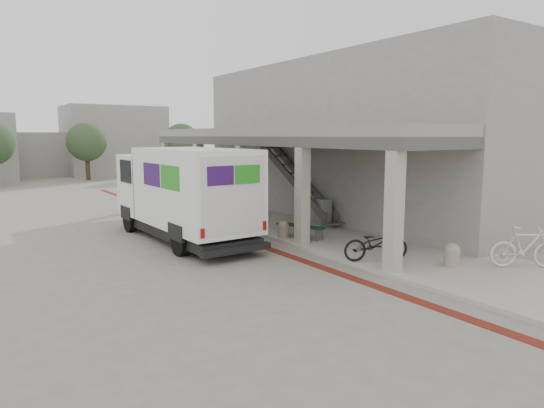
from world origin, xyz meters
TOP-DOWN VIEW (x-y plane):
  - ground at (0.00, 0.00)m, footprint 120.00×120.00m
  - bike_lane_stripe at (1.00, 2.00)m, footprint 0.35×40.00m
  - sidewalk at (4.00, 0.00)m, footprint 4.40×28.00m
  - transit_building at (6.83, 4.50)m, footprint 7.60×17.00m
  - distant_backdrop at (-2.84, 35.89)m, footprint 28.00×10.00m
  - tree_mid at (2.00, 30.00)m, footprint 3.20×3.20m
  - tree_right at (10.00, 29.00)m, footprint 3.20×3.20m
  - fedex_truck at (-0.78, 3.70)m, footprint 2.60×7.75m
  - bench at (2.60, 1.26)m, footprint 1.00×1.92m
  - bollard_near at (3.82, -4.09)m, footprint 0.43×0.43m
  - bollard_far at (2.10, 1.59)m, footprint 0.40×0.40m
  - utility_cabinet at (4.80, 2.69)m, footprint 0.60×0.73m
  - bicycle_black at (2.50, -2.50)m, footprint 2.01×1.39m
  - bicycle_cream at (5.33, -5.31)m, footprint 1.84×1.57m

SIDE VIEW (x-z plane):
  - ground at x=0.00m, z-range 0.00..0.00m
  - bike_lane_stripe at x=1.00m, z-range 0.00..0.01m
  - sidewalk at x=4.00m, z-range 0.00..0.12m
  - bollard_far at x=2.10m, z-range 0.12..0.72m
  - bench at x=2.60m, z-range 0.22..0.66m
  - bollard_near at x=3.82m, z-range 0.12..0.77m
  - bicycle_black at x=2.50m, z-range 0.12..1.12m
  - utility_cabinet at x=4.80m, z-range 0.12..1.20m
  - bicycle_cream at x=5.33m, z-range 0.12..1.26m
  - fedex_truck at x=-0.78m, z-range 0.11..3.39m
  - distant_backdrop at x=-2.84m, z-range -0.55..5.95m
  - tree_mid at x=2.00m, z-range 0.78..5.58m
  - tree_right at x=10.00m, z-range 0.78..5.58m
  - transit_building at x=6.83m, z-range -0.10..6.90m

